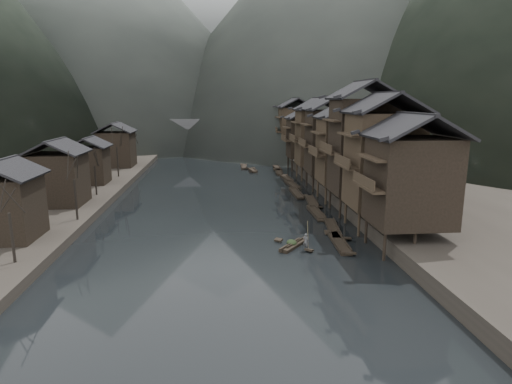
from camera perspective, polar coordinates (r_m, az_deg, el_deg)
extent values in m
plane|color=black|center=(47.33, -4.47, -5.07)|extent=(300.00, 300.00, 0.00)
cube|color=#2D2823|center=(93.17, 17.29, 3.56)|extent=(40.00, 200.00, 1.80)
cube|color=#2D2823|center=(92.96, -26.95, 2.58)|extent=(40.00, 200.00, 1.20)
cylinder|color=black|center=(39.81, 16.76, -6.98)|extent=(0.30, 0.30, 2.90)
cylinder|color=black|center=(44.07, 14.47, -4.98)|extent=(0.30, 0.30, 2.90)
cylinder|color=black|center=(40.90, 20.36, -6.72)|extent=(0.30, 0.30, 2.90)
cylinder|color=black|center=(45.05, 17.78, -4.81)|extent=(0.30, 0.30, 2.90)
cube|color=black|center=(41.83, 19.95, 1.30)|extent=(7.00, 6.00, 8.09)
cube|color=#34291C|center=(40.39, 14.75, 0.67)|extent=(1.20, 5.70, 0.25)
cylinder|color=#34291C|center=(46.06, 13.56, -4.19)|extent=(0.30, 0.30, 2.90)
cylinder|color=#34291C|center=(50.45, 11.85, -2.67)|extent=(0.30, 0.30, 2.90)
cylinder|color=#34291C|center=(47.00, 16.75, -4.04)|extent=(0.30, 0.30, 2.90)
cylinder|color=#34291C|center=(51.31, 14.79, -2.57)|extent=(0.30, 0.30, 2.90)
cube|color=#34291C|center=(48.02, 16.55, 4.04)|extent=(7.00, 6.00, 10.04)
cube|color=#34291C|center=(46.77, 11.94, 3.45)|extent=(1.20, 5.70, 0.25)
cylinder|color=black|center=(52.49, 11.16, -2.06)|extent=(0.30, 0.30, 2.90)
cylinder|color=black|center=(56.98, 9.83, -0.88)|extent=(0.30, 0.30, 2.90)
cylinder|color=black|center=(53.32, 14.00, -1.97)|extent=(0.30, 0.30, 2.90)
cylinder|color=black|center=(57.75, 12.47, -0.82)|extent=(0.30, 0.30, 2.90)
cube|color=black|center=(54.45, 13.91, 5.88)|extent=(7.00, 6.00, 11.53)
cube|color=#34291C|center=(53.36, 9.80, 5.32)|extent=(1.20, 5.70, 0.25)
cylinder|color=#34291C|center=(59.06, 9.29, -0.40)|extent=(0.30, 0.30, 2.90)
cylinder|color=#34291C|center=(63.61, 8.23, 0.54)|extent=(0.30, 0.30, 2.90)
cylinder|color=#34291C|center=(59.79, 11.84, -0.34)|extent=(0.30, 0.30, 2.90)
cylinder|color=#34291C|center=(64.30, 10.61, 0.58)|extent=(0.30, 0.30, 2.90)
cube|color=#34291C|center=(61.22, 11.74, 5.43)|extent=(7.00, 6.00, 8.94)
cube|color=#34291C|center=(60.24, 8.07, 5.03)|extent=(1.20, 5.70, 0.25)
cylinder|color=black|center=(66.67, 7.60, 1.10)|extent=(0.30, 0.30, 2.90)
cylinder|color=black|center=(71.27, 6.77, 1.84)|extent=(0.30, 0.30, 2.90)
cylinder|color=black|center=(67.32, 9.89, 1.13)|extent=(0.30, 0.30, 2.90)
cylinder|color=black|center=(71.89, 8.91, 1.87)|extent=(0.30, 0.30, 2.90)
cube|color=black|center=(68.82, 9.85, 6.60)|extent=(7.00, 6.00, 9.82)
cube|color=#34291C|center=(67.96, 6.55, 6.21)|extent=(1.20, 5.70, 0.25)
cylinder|color=#34291C|center=(75.33, 6.12, 2.42)|extent=(0.30, 0.30, 2.90)
cylinder|color=#34291C|center=(79.97, 5.46, 3.00)|extent=(0.30, 0.30, 2.90)
cylinder|color=#34291C|center=(75.90, 8.16, 2.44)|extent=(0.30, 0.30, 2.90)
cylinder|color=#34291C|center=(80.52, 7.38, 3.02)|extent=(0.30, 0.30, 2.90)
cube|color=#34291C|center=(77.53, 8.14, 7.20)|extent=(7.00, 6.00, 9.63)
cube|color=#34291C|center=(76.76, 5.20, 6.86)|extent=(1.20, 5.70, 0.25)
cylinder|color=black|center=(85.03, 4.82, 3.56)|extent=(0.30, 0.30, 2.90)
cylinder|color=black|center=(89.71, 4.30, 4.02)|extent=(0.30, 0.30, 2.90)
cylinder|color=black|center=(85.54, 6.64, 3.58)|extent=(0.30, 0.30, 2.90)
cylinder|color=black|center=(90.20, 6.03, 4.04)|extent=(0.30, 0.30, 2.90)
cube|color=black|center=(87.34, 6.63, 7.16)|extent=(7.00, 6.00, 7.70)
cube|color=#34291C|center=(86.66, 4.01, 6.91)|extent=(1.20, 5.70, 0.25)
cylinder|color=#34291C|center=(96.75, 3.61, 4.63)|extent=(0.30, 0.30, 2.90)
cylinder|color=#34291C|center=(101.46, 3.20, 4.99)|extent=(0.30, 0.30, 2.90)
cylinder|color=#34291C|center=(97.21, 5.21, 4.64)|extent=(0.30, 0.30, 2.90)
cylinder|color=#34291C|center=(101.89, 4.74, 5.00)|extent=(0.30, 0.30, 2.90)
cube|color=#34291C|center=(99.01, 5.24, 8.34)|extent=(7.00, 6.00, 9.64)
cube|color=#34291C|center=(98.41, 2.92, 8.07)|extent=(1.20, 5.70, 0.25)
cube|color=black|center=(46.91, -30.41, -1.60)|extent=(5.50, 5.50, 6.00)
cube|color=black|center=(59.55, -24.82, 1.82)|extent=(6.00, 6.00, 6.50)
cube|color=black|center=(72.76, -21.17, 3.55)|extent=(5.00, 5.00, 5.80)
cube|color=black|center=(90.00, -18.10, 5.60)|extent=(6.50, 6.50, 6.80)
cylinder|color=black|center=(40.03, -29.57, -5.00)|extent=(0.24, 0.24, 4.18)
cylinder|color=black|center=(51.43, -23.87, -0.69)|extent=(0.24, 0.24, 4.57)
cylinder|color=black|center=(63.65, -20.19, 1.69)|extent=(0.24, 0.24, 4.07)
cylinder|color=black|center=(77.58, -17.49, 4.07)|extent=(0.24, 0.24, 5.20)
cylinder|color=black|center=(94.00, -15.33, 5.18)|extent=(0.24, 0.24, 4.05)
cube|color=black|center=(43.45, 10.99, -6.66)|extent=(1.46, 6.64, 0.30)
cube|color=black|center=(43.39, 10.99, -6.43)|extent=(1.51, 6.51, 0.10)
cube|color=black|center=(46.24, 9.71, -5.26)|extent=(0.98, 0.86, 0.34)
cube|color=black|center=(40.60, 12.46, -7.87)|extent=(0.98, 0.86, 0.34)
cube|color=black|center=(47.91, 10.19, -4.83)|extent=(2.06, 7.46, 0.30)
cube|color=black|center=(47.86, 10.19, -4.62)|extent=(2.09, 7.33, 0.10)
cube|color=black|center=(51.02, 8.66, -3.56)|extent=(1.05, 1.02, 0.36)
cube|color=black|center=(44.78, 11.94, -5.93)|extent=(1.05, 1.02, 0.36)
cube|color=black|center=(54.09, 7.99, -2.78)|extent=(1.18, 6.23, 0.30)
cube|color=black|center=(54.05, 8.00, -2.59)|extent=(1.23, 6.11, 0.10)
cube|color=black|center=(56.88, 7.36, -1.87)|extent=(0.94, 0.78, 0.33)
cube|color=black|center=(51.25, 8.70, -3.49)|extent=(0.94, 0.78, 0.33)
cube|color=black|center=(59.91, 7.39, -1.29)|extent=(1.62, 6.86, 0.30)
cube|color=black|center=(59.87, 7.39, -1.12)|extent=(1.67, 6.72, 0.10)
cube|color=black|center=(62.92, 6.54, -0.48)|extent=(1.00, 0.90, 0.35)
cube|color=black|center=(56.86, 8.34, -1.90)|extent=(1.00, 0.90, 0.35)
cube|color=black|center=(64.94, 5.36, -0.18)|extent=(1.10, 7.01, 0.30)
cube|color=black|center=(64.90, 5.37, -0.03)|extent=(1.16, 6.87, 0.10)
cube|color=black|center=(68.15, 4.86, 0.54)|extent=(0.94, 0.86, 0.35)
cube|color=black|center=(61.69, 5.93, -0.72)|extent=(0.94, 0.86, 0.35)
cube|color=black|center=(71.35, 4.83, 0.95)|extent=(1.64, 6.68, 0.30)
cube|color=black|center=(71.32, 4.83, 1.10)|extent=(1.68, 6.55, 0.10)
cube|color=black|center=(74.43, 4.61, 1.54)|extent=(1.00, 0.89, 0.34)
cube|color=black|center=(68.23, 5.07, 0.55)|extent=(1.00, 0.89, 0.34)
cube|color=black|center=(76.96, 4.11, 1.79)|extent=(1.59, 6.11, 0.30)
cube|color=black|center=(76.93, 4.11, 1.93)|extent=(1.64, 5.99, 0.10)
cube|color=black|center=(79.78, 3.95, 2.27)|extent=(0.99, 0.82, 0.33)
cube|color=black|center=(74.10, 4.28, 1.49)|extent=(0.99, 0.82, 0.33)
cube|color=black|center=(83.78, 3.06, 2.66)|extent=(1.56, 6.44, 0.30)
cube|color=black|center=(83.75, 3.06, 2.78)|extent=(1.60, 6.31, 0.10)
cube|color=black|center=(86.71, 2.64, 3.09)|extent=(0.99, 0.85, 0.34)
cube|color=black|center=(80.81, 3.52, 2.40)|extent=(0.99, 0.85, 0.34)
cube|color=black|center=(88.35, 2.85, 3.16)|extent=(1.26, 6.32, 0.30)
cube|color=black|center=(88.32, 2.85, 3.28)|extent=(1.31, 6.20, 0.10)
cube|color=black|center=(91.28, 2.54, 3.55)|extent=(0.95, 0.80, 0.33)
cube|color=black|center=(85.39, 3.18, 2.94)|extent=(0.95, 0.80, 0.33)
cube|color=black|center=(85.80, -0.49, 2.91)|extent=(1.70, 4.95, 0.30)
cube|color=black|center=(85.77, -0.49, 3.02)|extent=(1.74, 4.87, 0.10)
cube|color=black|center=(88.07, -0.39, 3.24)|extent=(0.93, 0.73, 0.30)
cube|color=black|center=(83.48, -0.60, 2.74)|extent=(0.93, 0.73, 0.30)
cube|color=black|center=(90.58, -1.61, 3.40)|extent=(1.45, 5.70, 0.30)
cube|color=black|center=(90.55, -1.61, 3.51)|extent=(1.49, 5.59, 0.10)
cube|color=black|center=(93.21, -1.85, 3.73)|extent=(0.90, 0.76, 0.32)
cube|color=black|center=(87.91, -1.37, 3.22)|extent=(0.90, 0.76, 0.32)
cube|color=black|center=(105.24, -2.53, 4.63)|extent=(2.81, 5.97, 0.30)
cube|color=black|center=(105.21, -2.54, 4.72)|extent=(2.82, 5.87, 0.10)
cube|color=black|center=(107.95, -2.12, 4.90)|extent=(1.04, 0.97, 0.32)
cube|color=black|center=(102.49, -2.97, 4.50)|extent=(1.04, 0.97, 0.32)
cube|color=black|center=(116.94, -1.32, 5.40)|extent=(3.36, 4.54, 0.30)
cube|color=black|center=(116.92, -1.32, 5.49)|extent=(3.35, 4.49, 0.10)
cube|color=black|center=(118.91, -0.80, 5.58)|extent=(1.03, 0.95, 0.29)
cube|color=black|center=(114.94, -1.86, 5.35)|extent=(1.03, 0.95, 0.29)
cube|color=#4C4C4F|center=(117.40, -4.98, 8.84)|extent=(40.00, 6.00, 1.60)
cube|color=#4C4C4F|center=(114.64, -4.98, 9.41)|extent=(40.00, 0.50, 1.00)
cube|color=#4C4C4F|center=(120.03, -4.99, 9.53)|extent=(40.00, 0.50, 1.00)
cube|color=#4C4C4F|center=(118.49, -11.77, 6.72)|extent=(3.20, 6.00, 6.40)
cube|color=#4C4C4F|center=(117.78, -7.15, 6.85)|extent=(3.20, 6.00, 6.40)
cube|color=#4C4C4F|center=(117.80, -2.74, 6.93)|extent=(3.20, 6.00, 6.40)
cube|color=#4C4C4F|center=(118.57, 1.89, 6.97)|extent=(3.20, 6.00, 6.40)
cone|color=#474F49|center=(189.59, -21.71, 21.03)|extent=(168.00, 168.00, 91.47)
cone|color=gray|center=(258.61, -5.32, 21.49)|extent=(320.00, 320.00, 111.81)
cube|color=black|center=(42.07, 4.98, -7.11)|extent=(3.27, 3.84, 0.30)
cube|color=black|center=(42.01, 4.98, -6.88)|extent=(3.25, 3.80, 0.10)
cube|color=black|center=(43.31, 3.01, -6.31)|extent=(0.93, 0.89, 0.28)
cube|color=black|center=(40.79, 7.08, -7.58)|extent=(0.93, 0.89, 0.28)
ellipsoid|color=black|center=(42.01, 4.78, -6.30)|extent=(1.00, 1.30, 0.60)
imported|color=#515153|center=(40.75, 6.66, -6.23)|extent=(0.67, 0.64, 1.54)
cylinder|color=#8C7A51|center=(40.01, 7.04, -2.52)|extent=(0.69, 2.13, 3.90)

